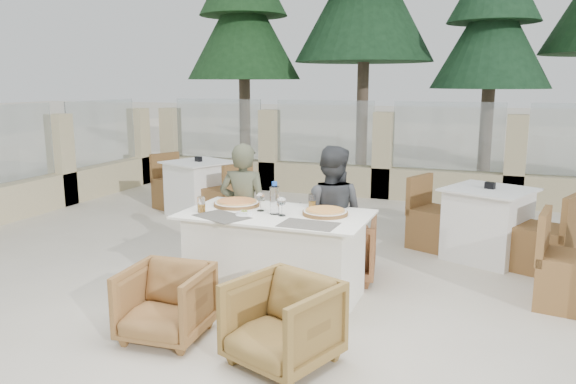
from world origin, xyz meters
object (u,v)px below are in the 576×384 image
(pizza_left, at_px, (237,203))
(diner_left, at_px, (244,211))
(beer_glass_left, at_px, (201,204))
(bg_table_b, at_px, (487,224))
(armchair_far_right, at_px, (341,247))
(olive_dish, at_px, (244,213))
(armchair_far_left, at_px, (259,241))
(armchair_near_left, at_px, (166,303))
(dining_table, at_px, (276,256))
(beer_glass_right, at_px, (312,201))
(wine_glass_centre, at_px, (260,201))
(diner_right, at_px, (331,216))
(armchair_near_right, at_px, (282,322))
(bg_table_a, at_px, (199,188))
(pizza_right, at_px, (325,212))
(water_bottle, at_px, (275,198))
(wine_glass_near, at_px, (282,205))

(pizza_left, height_order, diner_left, diner_left)
(beer_glass_left, xyz_separation_m, bg_table_b, (2.30, 2.03, -0.45))
(armchair_far_right, bearing_deg, olive_dish, 45.18)
(armchair_far_left, bearing_deg, diner_left, 112.59)
(armchair_near_left, height_order, diner_left, diner_left)
(dining_table, bearing_deg, diner_left, 141.17)
(beer_glass_right, xyz_separation_m, armchair_far_right, (0.16, 0.44, -0.53))
(wine_glass_centre, relative_size, olive_dish, 1.67)
(beer_glass_right, height_order, diner_right, diner_right)
(diner_left, bearing_deg, pizza_left, 93.90)
(beer_glass_right, relative_size, armchair_near_left, 0.22)
(armchair_near_right, height_order, bg_table_a, bg_table_a)
(bg_table_b, bearing_deg, wine_glass_centre, -113.07)
(dining_table, relative_size, armchair_far_right, 2.39)
(armchair_near_left, relative_size, diner_left, 0.46)
(beer_glass_right, distance_m, armchair_far_left, 1.00)
(pizza_right, xyz_separation_m, olive_dish, (-0.63, -0.26, -0.00))
(water_bottle, height_order, wine_glass_near, water_bottle)
(wine_glass_centre, height_order, diner_left, diner_left)
(dining_table, height_order, armchair_near_left, dining_table)
(diner_left, bearing_deg, beer_glass_left, 71.28)
(diner_left, bearing_deg, olive_dish, 109.23)
(pizza_left, distance_m, wine_glass_centre, 0.32)
(armchair_near_right, xyz_separation_m, bg_table_b, (1.21, 2.91, 0.09))
(wine_glass_centre, bearing_deg, diner_right, 43.76)
(armchair_far_right, height_order, armchair_near_left, armchair_far_right)
(wine_glass_centre, relative_size, armchair_near_right, 0.28)
(pizza_left, xyz_separation_m, pizza_right, (0.86, -0.05, -0.00))
(armchair_near_right, bearing_deg, armchair_far_left, 138.58)
(pizza_left, height_order, wine_glass_centre, wine_glass_centre)
(olive_dish, bearing_deg, water_bottle, 30.87)
(armchair_far_left, distance_m, bg_table_b, 2.45)
(pizza_left, xyz_separation_m, wine_glass_near, (0.53, -0.21, 0.06))
(diner_left, xyz_separation_m, diner_right, (0.83, 0.12, -0.00))
(armchair_near_left, xyz_separation_m, bg_table_a, (-1.74, 3.56, 0.11))
(pizza_left, distance_m, armchair_near_right, 1.61)
(beer_glass_left, xyz_separation_m, diner_left, (0.13, 0.58, -0.18))
(wine_glass_centre, xyz_separation_m, bg_table_b, (1.85, 1.81, -0.48))
(water_bottle, relative_size, olive_dish, 2.55)
(wine_glass_near, distance_m, armchair_near_left, 1.24)
(armchair_near_left, distance_m, diner_right, 1.76)
(water_bottle, height_order, armchair_far_left, water_bottle)
(beer_glass_right, bearing_deg, dining_table, -128.94)
(beer_glass_left, distance_m, diner_right, 1.20)
(pizza_right, height_order, bg_table_b, pizza_right)
(armchair_far_left, height_order, diner_left, diner_left)
(dining_table, xyz_separation_m, armchair_far_right, (0.39, 0.73, -0.08))
(water_bottle, height_order, armchair_near_left, water_bottle)
(olive_dish, relative_size, armchair_near_right, 0.17)
(wine_glass_centre, bearing_deg, diner_left, 132.78)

